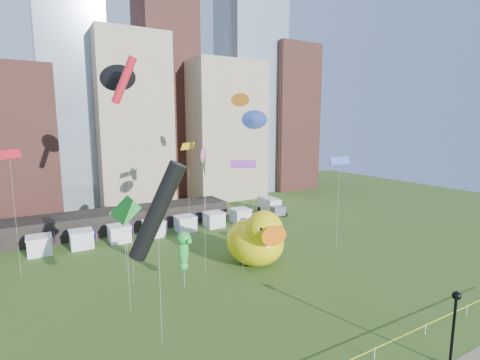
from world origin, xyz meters
TOP-DOWN VIEW (x-y plane):
  - skyline at (2.25, 61.06)m, footprint 101.00×23.00m
  - pavilion at (-4.00, 42.00)m, footprint 38.00×6.00m
  - vendor_tents at (1.02, 36.00)m, footprint 33.24×2.80m
  - big_duck at (8.17, 18.83)m, footprint 7.60×9.59m
  - small_duck at (12.58, 25.14)m, footprint 3.13×3.82m
  - seahorse_green at (-1.36, 17.76)m, footprint 1.62×1.91m
  - seahorse_purple at (8.06, 21.73)m, footprint 1.23×1.56m
  - lamppost at (9.83, -3.20)m, footprint 0.59×0.59m
  - box_truck at (24.16, 38.72)m, footprint 3.14×6.84m
  - kite_0 at (-5.73, 21.14)m, footprint 2.72×2.16m
  - kite_1 at (6.49, 29.43)m, footprint 1.55×1.82m
  - kite_2 at (-6.62, 9.11)m, footprint 4.37×3.14m
  - kite_3 at (-7.38, 15.74)m, footprint 2.63×0.89m
  - kite_4 at (5.85, 33.85)m, footprint 2.92×2.38m
  - kite_5 at (9.41, 21.61)m, footprint 1.47×2.08m
  - kite_6 at (13.42, 31.61)m, footprint 1.36×1.76m
  - kite_7 at (5.59, 17.66)m, footprint 2.60×1.67m
  - kite_8 at (-15.99, 28.83)m, footprint 2.29×2.78m
  - kite_10 at (-5.73, 24.39)m, footprint 2.32×2.00m
  - kite_11 at (2.20, 20.37)m, footprint 1.18×2.17m
  - kite_13 at (19.01, 16.75)m, footprint 3.16×0.47m

SIDE VIEW (x-z plane):
  - vendor_tents at x=1.02m, z-range -0.09..2.31m
  - small_duck at x=12.58m, z-range -0.11..2.65m
  - box_truck at x=24.16m, z-range 0.04..2.86m
  - pavilion at x=-4.00m, z-range 0.00..3.20m
  - big_duck at x=8.17m, z-range -0.29..6.78m
  - lamppost at x=9.83m, z-range 0.63..6.30m
  - seahorse_purple at x=8.06m, z-range 1.08..6.25m
  - seahorse_green at x=-1.36m, z-range 1.23..7.15m
  - kite_3 at x=-7.38m, z-range 3.83..14.43m
  - kite_2 at x=-6.62m, z-range 3.42..17.57m
  - kite_13 at x=19.01m, z-range 5.76..18.34m
  - kite_11 at x=2.20m, z-range 5.48..18.73m
  - kite_7 at x=5.59m, z-range 5.89..18.67m
  - kite_1 at x=6.49m, z-range 5.65..19.11m
  - kite_4 at x=5.85m, z-range 6.40..20.34m
  - kite_8 at x=-15.99m, z-range 6.45..20.43m
  - kite_5 at x=9.41m, z-range 7.97..26.25m
  - kite_6 at x=13.42m, z-range 9.52..30.64m
  - kite_0 at x=-5.73m, z-range 9.22..32.34m
  - kite_10 at x=-5.73m, z-range 9.98..32.72m
  - skyline at x=2.25m, z-range -12.56..55.44m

